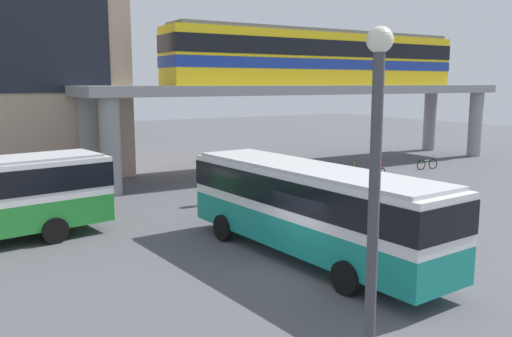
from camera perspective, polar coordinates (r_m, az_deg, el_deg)
name	(u,v)px	position (r m, az deg, el deg)	size (l,w,h in m)	color
ground_plane	(180,210)	(25.95, -8.08, -4.37)	(120.00, 120.00, 0.00)	#515156
elevated_platform	(311,97)	(38.64, 5.89, 7.62)	(32.72, 6.35, 5.84)	gray
train	(322,57)	(39.19, 6.99, 11.66)	(23.53, 2.96, 3.84)	yellow
bus_main	(309,202)	(18.36, 5.62, -3.57)	(3.39, 11.20, 3.22)	teal
bicycle_green	(427,164)	(39.60, 17.75, 0.46)	(1.78, 0.31, 1.04)	black
bicycle_orange	(347,172)	(34.84, 9.65, -0.36)	(1.77, 0.39, 1.04)	black
bicycle_blue	(314,175)	(33.44, 6.22, -0.68)	(1.76, 0.46, 1.04)	black
bicycle_red	(377,174)	(34.40, 12.76, -0.58)	(1.77, 0.40, 1.04)	black
pedestrian_at_kerb	(206,190)	(26.66, -5.31, -2.31)	(0.47, 0.45, 1.61)	maroon
lamp_post	(373,231)	(7.71, 12.34, -6.52)	(0.36, 0.36, 6.74)	#3F3F44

